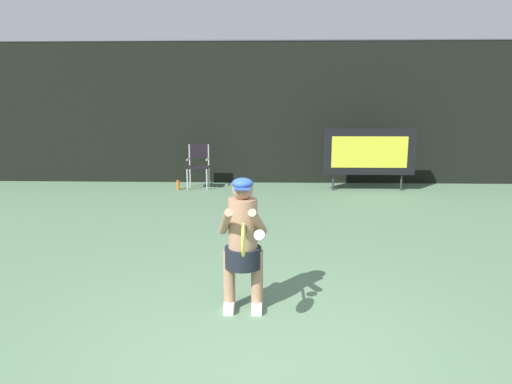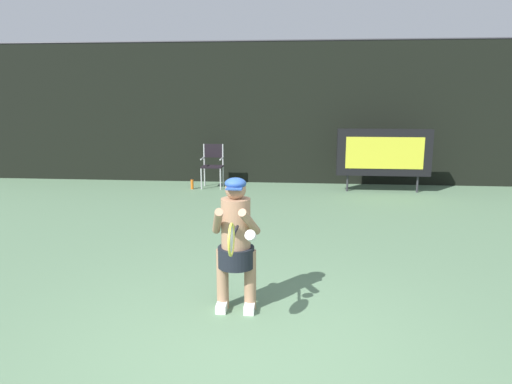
# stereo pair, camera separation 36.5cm
# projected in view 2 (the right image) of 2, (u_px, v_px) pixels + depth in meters

# --- Properties ---
(ground) EXTENTS (18.00, 22.00, 0.03)m
(ground) POSITION_uv_depth(u_px,v_px,m) (249.00, 367.00, 4.02)
(ground) COLOR #567656
(backdrop_screen) EXTENTS (18.00, 0.12, 3.66)m
(backdrop_screen) POSITION_uv_depth(u_px,v_px,m) (285.00, 114.00, 12.12)
(backdrop_screen) COLOR black
(backdrop_screen) RESTS_ON ground
(scoreboard) EXTENTS (2.20, 0.21, 1.50)m
(scoreboard) POSITION_uv_depth(u_px,v_px,m) (384.00, 153.00, 11.09)
(scoreboard) COLOR black
(scoreboard) RESTS_ON ground
(umpire_chair) EXTENTS (0.52, 0.44, 1.08)m
(umpire_chair) POSITION_uv_depth(u_px,v_px,m) (213.00, 163.00, 11.72)
(umpire_chair) COLOR #B7B7BC
(umpire_chair) RESTS_ON ground
(water_bottle) EXTENTS (0.07, 0.07, 0.27)m
(water_bottle) POSITION_uv_depth(u_px,v_px,m) (192.00, 184.00, 11.59)
(water_bottle) COLOR orange
(water_bottle) RESTS_ON ground
(tennis_player) EXTENTS (0.53, 0.60, 1.45)m
(tennis_player) POSITION_uv_depth(u_px,v_px,m) (236.00, 240.00, 4.95)
(tennis_player) COLOR white
(tennis_player) RESTS_ON ground
(tennis_racket) EXTENTS (0.03, 0.60, 0.31)m
(tennis_racket) POSITION_uv_depth(u_px,v_px,m) (232.00, 239.00, 4.32)
(tennis_racket) COLOR black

